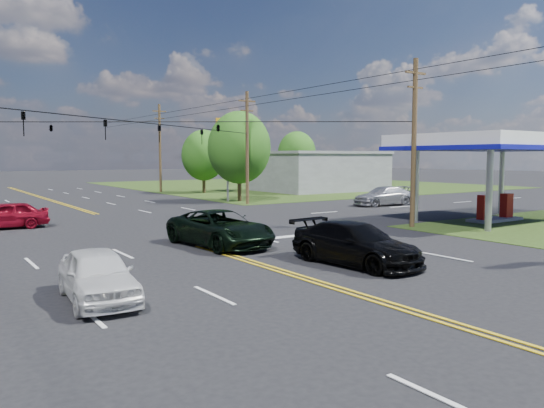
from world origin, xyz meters
TOP-DOWN VIEW (x-y plane):
  - ground at (0.00, 12.00)m, footprint 280.00×280.00m
  - grass_ne at (35.00, 44.00)m, footprint 46.00×48.00m
  - stop_bar at (5.00, 4.00)m, footprint 10.00×0.50m
  - retail_ne at (30.00, 32.00)m, footprint 14.00×10.00m
  - gas_canopy at (19.50, 2.00)m, footprint 12.20×8.20m
  - pole_se at (13.00, 3.00)m, footprint 1.60×0.28m
  - pole_ne at (13.00, 21.00)m, footprint 1.60×0.28m
  - pole_right_far at (13.00, 40.00)m, footprint 1.60×0.28m
  - span_wire_signals at (0.00, 12.00)m, footprint 26.00×18.00m
  - power_lines at (0.00, 10.00)m, footprint 26.04×100.00m
  - tree_right_a at (14.00, 24.00)m, footprint 5.70×5.70m
  - tree_right_b at (16.50, 36.00)m, footprint 4.94×4.94m
  - tree_far_r at (34.00, 42.00)m, footprint 5.32×5.32m
  - pickup_dkgreen at (0.81, 3.50)m, footprint 3.22×6.04m
  - suv_black at (3.00, -2.98)m, footprint 2.72×5.63m
  - pickup_white at (-6.42, -2.66)m, footprint 2.10×4.44m
  - sedan_red at (-6.33, 15.36)m, footprint 4.61×2.13m
  - sedan_far at (21.79, 13.71)m, footprint 5.62×2.74m
  - polesign_ne at (13.00, 24.38)m, footprint 2.06×0.87m

SIDE VIEW (x-z plane):
  - ground at x=0.00m, z-range 0.00..0.00m
  - grass_ne at x=35.00m, z-range -0.01..0.01m
  - stop_bar at x=5.00m, z-range -0.01..0.01m
  - pickup_white at x=-6.42m, z-range 0.00..1.47m
  - sedan_red at x=-6.33m, z-range 0.00..1.53m
  - sedan_far at x=21.79m, z-range 0.00..1.57m
  - suv_black at x=3.00m, z-range 0.00..1.58m
  - pickup_dkgreen at x=0.81m, z-range 0.00..1.61m
  - retail_ne at x=30.00m, z-range 0.00..4.40m
  - tree_right_b at x=16.50m, z-range 0.68..7.76m
  - tree_far_r at x=34.00m, z-range 0.73..8.36m
  - gas_canopy at x=19.50m, z-range 2.04..7.39m
  - tree_right_a at x=14.00m, z-range 0.78..8.96m
  - pole_se at x=13.00m, z-range 0.17..9.67m
  - pole_ne at x=13.00m, z-range 0.17..9.67m
  - pole_right_far at x=13.00m, z-range 0.17..10.17m
  - polesign_ne at x=13.00m, z-range 2.04..9.62m
  - span_wire_signals at x=0.00m, z-range 5.43..6.56m
  - power_lines at x=0.00m, z-range 8.28..8.92m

